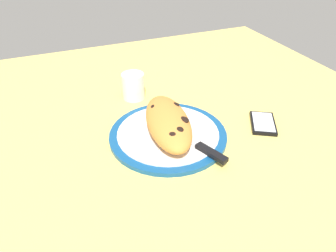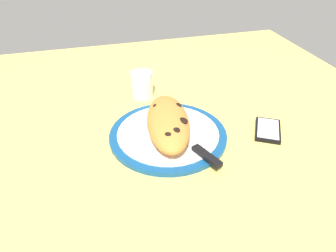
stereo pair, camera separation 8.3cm
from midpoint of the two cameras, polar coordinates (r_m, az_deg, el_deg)
The scene contains 7 objects.
ground_plane at distance 85.80cm, azimuth 2.76°, elevation -2.86°, with size 150.00×150.00×3.00cm, color #EACC60.
plate at distance 84.46cm, azimuth 2.81°, elevation -1.66°, with size 31.76×31.76×1.53cm.
calzone at distance 81.81cm, azimuth 3.26°, elevation 0.48°, with size 27.84×15.49×6.50cm.
fork at distance 82.25cm, azimuth -1.36°, elevation -1.89°, with size 15.56×5.12×0.40cm.
knife at distance 78.03cm, azimuth 8.54°, elevation -4.42°, with size 21.54×10.00×1.20cm.
smartphone at distance 92.10cm, azimuth 20.27°, elevation -0.76°, with size 12.86×11.29×1.16cm.
water_glass at distance 102.29cm, azimuth -2.44°, elevation 7.27°, with size 7.13×7.13×8.42cm.
Camera 2 is at (65.67, -18.03, 50.86)cm, focal length 33.35 mm.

